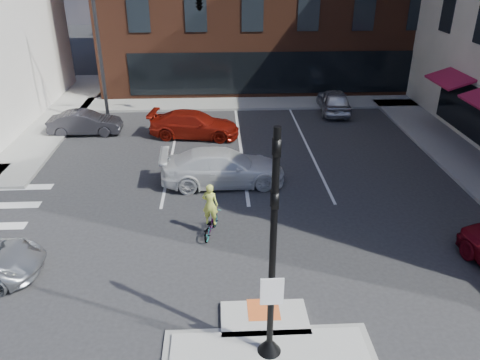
{
  "coord_description": "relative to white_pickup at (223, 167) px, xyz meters",
  "views": [
    {
      "loc": [
        -1.18,
        -8.25,
        9.21
      ],
      "look_at": [
        -0.44,
        6.39,
        2.0
      ],
      "focal_mm": 35.0,
      "sensor_mm": 36.0,
      "label": 1
    }
  ],
  "objects": [
    {
      "name": "sidewalk_n",
      "position": [
        3.98,
        11.83,
        -0.7
      ],
      "size": [
        26.0,
        3.0,
        0.15
      ],
      "primitive_type": "cube",
      "color": "gray",
      "rests_on": "ground"
    },
    {
      "name": "signal_pole",
      "position": [
        0.98,
        -9.77,
        1.58
      ],
      "size": [
        0.6,
        0.6,
        5.98
      ],
      "color": "black",
      "rests_on": "refuge_island"
    },
    {
      "name": "mast_arm_signal",
      "position": [
        -2.49,
        7.83,
        5.43
      ],
      "size": [
        6.1,
        2.24,
        8.0
      ],
      "color": "black",
      "rests_on": "ground"
    },
    {
      "name": "white_pickup",
      "position": [
        0.0,
        0.0,
        0.0
      ],
      "size": [
        5.42,
        2.37,
        1.55
      ],
      "primitive_type": "imported",
      "rotation": [
        0.0,
        0.0,
        1.61
      ],
      "color": "white",
      "rests_on": "ground"
    },
    {
      "name": "bg_car_dark",
      "position": [
        -7.52,
        6.56,
        -0.13
      ],
      "size": [
        3.95,
        1.45,
        1.29
      ],
      "primitive_type": "imported",
      "rotation": [
        0.0,
        0.0,
        1.59
      ],
      "color": "#2B2A2F",
      "rests_on": "ground"
    },
    {
      "name": "bg_car_silver",
      "position": [
        7.14,
        9.77,
        -0.04
      ],
      "size": [
        2.05,
        4.43,
        1.47
      ],
      "primitive_type": "imported",
      "rotation": [
        0.0,
        0.0,
        3.07
      ],
      "color": "silver",
      "rests_on": "ground"
    },
    {
      "name": "bg_car_red",
      "position": [
        -1.46,
        5.83,
        -0.07
      ],
      "size": [
        5.1,
        2.71,
        1.41
      ],
      "primitive_type": "imported",
      "rotation": [
        0.0,
        0.0,
        1.41
      ],
      "color": "maroon",
      "rests_on": "ground"
    },
    {
      "name": "cyclist",
      "position": [
        -0.52,
        -4.09,
        -0.1
      ],
      "size": [
        0.94,
        1.64,
        2.01
      ],
      "rotation": [
        0.0,
        0.0,
        2.87
      ],
      "color": "#3F3F44",
      "rests_on": "ground"
    }
  ]
}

